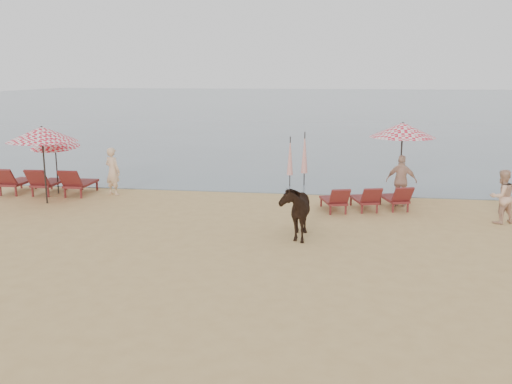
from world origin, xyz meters
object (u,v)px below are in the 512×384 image
Objects in this scene: umbrella_open_left_a at (42,134)px; umbrella_closed_right at (305,153)px; lounger_cluster_right at (366,199)px; umbrella_open_left_b at (55,142)px; umbrella_closed_left at (290,156)px; cow at (295,210)px; beachgoer_right_a at (502,197)px; lounger_cluster_left at (46,181)px; umbrella_open_right at (403,130)px; beachgoer_right_b at (401,181)px; beachgoer_left at (113,171)px.

umbrella_open_left_a is 9.75m from umbrella_closed_right.
lounger_cluster_right is 1.35× the size of umbrella_open_left_b.
umbrella_closed_left is 7.03m from cow.
beachgoer_right_a is (3.95, -0.96, 0.40)m from lounger_cluster_right.
lounger_cluster_left is 10.47m from cow.
umbrella_open_left_b is at bearing -161.05° from umbrella_open_right.
umbrella_open_right is 1.90m from beachgoer_right_b.
beachgoer_right_b reaches higher than cow.
lounger_cluster_right is 3.97m from cow.
lounger_cluster_left is 9.28m from umbrella_closed_left.
umbrella_open_right is at bearing 53.71° from cow.
umbrella_closed_right is at bearing 32.40° from umbrella_open_left_b.
cow is at bearing 5.59° from umbrella_open_left_a.
umbrella_open_left_a is 0.97× the size of umbrella_open_right.
beachgoer_left is (2.14, 0.10, -1.07)m from umbrella_open_left_b.
umbrella_closed_right is at bearing 17.48° from lounger_cluster_left.
beachgoer_right_b is (12.84, 0.04, 0.37)m from lounger_cluster_left.
lounger_cluster_left is at bearing 159.28° from lounger_cluster_right.
beachgoer_left is (-6.34, -2.43, -0.35)m from umbrella_closed_left.
umbrella_closed_left is 0.63m from umbrella_closed_right.
umbrella_closed_left is 1.14× the size of beachgoer_left.
lounger_cluster_left is at bearing -162.49° from umbrella_closed_left.
lounger_cluster_right is 1.52× the size of umbrella_closed_left.
umbrella_open_left_a is at bearing -61.86° from lounger_cluster_left.
umbrella_open_left_a is at bearing -152.96° from umbrella_closed_left.
umbrella_closed_right is (9.03, 2.83, -0.62)m from umbrella_open_left_b.
umbrella_open_left_b reaches higher than beachgoer_right_b.
beachgoer_right_b is (3.47, -3.05, -0.46)m from umbrella_closed_right.
umbrella_open_right is at bearing 39.46° from lounger_cluster_right.
umbrella_open_left_a reaches higher than cow.
umbrella_open_right is at bearing -70.09° from beachgoer_right_a.
umbrella_open_right is (12.15, 2.37, 0.09)m from umbrella_open_left_a.
lounger_cluster_left is 1.45× the size of umbrella_open_left_b.
umbrella_open_left_a is 1.19× the size of umbrella_open_left_b.
lounger_cluster_left is 15.70m from beachgoer_right_a.
lounger_cluster_left is at bearing -127.92° from umbrella_open_left_b.
umbrella_open_right is 1.52× the size of cow.
umbrella_open_left_a reaches higher than umbrella_closed_right.
umbrella_closed_left is 1.15× the size of beachgoer_right_b.
umbrella_open_left_a is 9.14m from umbrella_closed_left.
lounger_cluster_right is at bearing -51.89° from umbrella_closed_left.
beachgoer_left is at bearing 7.33° from lounger_cluster_left.
umbrella_open_left_a reaches higher than lounger_cluster_right.
beachgoer_left is at bearing 67.65° from umbrella_open_left_a.
umbrella_closed_right is 7.30m from cow.
umbrella_closed_left is at bearing -135.58° from beachgoer_left.
lounger_cluster_left is 1.52m from umbrella_open_left_b.
umbrella_closed_left reaches higher than lounger_cluster_left.
beachgoer_right_a is at bearing 21.75° from umbrella_open_left_a.
umbrella_closed_right is at bearing 165.14° from umbrella_open_right.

